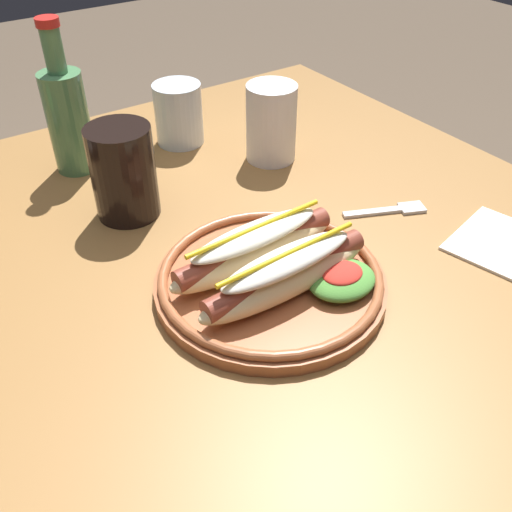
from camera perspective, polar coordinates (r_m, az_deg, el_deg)
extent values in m
cube|color=olive|center=(0.73, -5.82, -2.85)|extent=(1.12, 1.02, 0.04)
cylinder|color=olive|center=(1.43, 3.04, 1.99)|extent=(0.06, 0.06, 0.70)
cylinder|color=#9E5633|center=(0.68, 1.42, -2.73)|extent=(0.28, 0.28, 0.02)
torus|color=#9E5633|center=(0.68, 1.44, -1.96)|extent=(0.27, 0.27, 0.01)
ellipsoid|color=beige|center=(0.65, 3.08, -2.25)|extent=(0.24, 0.06, 0.04)
cylinder|color=brown|center=(0.64, 3.10, -1.72)|extent=(0.22, 0.03, 0.03)
ellipsoid|color=silver|center=(0.63, 3.16, -0.45)|extent=(0.18, 0.05, 0.02)
cylinder|color=yellow|center=(0.63, 3.19, 0.27)|extent=(0.19, 0.01, 0.01)
ellipsoid|color=beige|center=(0.68, -0.08, 0.36)|extent=(0.24, 0.06, 0.04)
cylinder|color=brown|center=(0.68, -0.08, 0.88)|extent=(0.22, 0.03, 0.03)
ellipsoid|color=silver|center=(0.67, -0.08, 2.13)|extent=(0.18, 0.05, 0.02)
cylinder|color=yellow|center=(0.66, -0.08, 2.82)|extent=(0.19, 0.01, 0.01)
ellipsoid|color=#4C8C38|center=(0.66, 8.50, -2.36)|extent=(0.08, 0.07, 0.02)
ellipsoid|color=red|center=(0.66, 8.58, -1.69)|extent=(0.05, 0.04, 0.01)
cube|color=silver|center=(0.83, 11.46, 4.28)|extent=(0.08, 0.04, 0.00)
cube|color=silver|center=(0.85, 15.23, 4.64)|extent=(0.04, 0.04, 0.00)
cylinder|color=black|center=(0.81, -13.04, 8.11)|extent=(0.09, 0.09, 0.13)
cylinder|color=silver|center=(1.00, -7.70, 13.83)|extent=(0.08, 0.08, 0.10)
cylinder|color=white|center=(0.93, 1.52, 13.08)|extent=(0.08, 0.08, 0.12)
cylinder|color=#4C7F51|center=(0.94, -18.10, 12.47)|extent=(0.06, 0.06, 0.15)
cylinder|color=#4C7F51|center=(0.90, -19.51, 18.73)|extent=(0.03, 0.03, 0.06)
cylinder|color=red|center=(0.89, -20.06, 21.03)|extent=(0.03, 0.03, 0.01)
cube|color=white|center=(0.82, 23.42, 1.07)|extent=(0.15, 0.15, 0.00)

